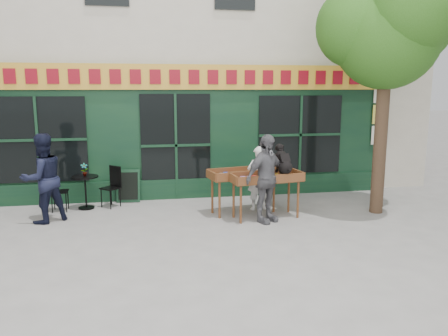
{
  "coord_description": "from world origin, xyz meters",
  "views": [
    {
      "loc": [
        -0.73,
        -8.38,
        2.74
      ],
      "look_at": [
        0.87,
        0.5,
        1.08
      ],
      "focal_mm": 35.0,
      "sensor_mm": 36.0,
      "label": 1
    }
  ],
  "objects": [
    {
      "name": "bistro_chair_left",
      "position": [
        -2.76,
        1.65,
        0.56
      ],
      "size": [
        0.37,
        0.37,
        0.95
      ],
      "rotation": [
        0.0,
        0.0,
        1.6
      ],
      "color": "black",
      "rests_on": "ground"
    },
    {
      "name": "book_cart_right",
      "position": [
        1.36,
        0.8,
        0.82
      ],
      "size": [
        1.59,
        0.91,
        0.99
      ],
      "rotation": [
        0.0,
        0.0,
        0.2
      ],
      "color": "brown",
      "rests_on": "ground"
    },
    {
      "name": "street_tree",
      "position": [
        4.34,
        0.36,
        4.11
      ],
      "size": [
        3.05,
        2.9,
        5.6
      ],
      "color": "#382619",
      "rests_on": "ground"
    },
    {
      "name": "bistro_chair_right",
      "position": [
        -1.51,
        1.87,
        0.56
      ],
      "size": [
        0.51,
        0.51,
        0.95
      ],
      "rotation": [
        0.0,
        0.0,
        -0.76
      ],
      "color": "black",
      "rests_on": "ground"
    },
    {
      "name": "woman",
      "position": [
        1.75,
        0.98,
        0.73
      ],
      "size": [
        0.58,
        0.42,
        1.46
      ],
      "primitive_type": "imported",
      "rotation": [
        0.0,
        0.0,
        3.28
      ],
      "color": "silver",
      "rests_on": "ground"
    },
    {
      "name": "bistro_table",
      "position": [
        -2.12,
        1.75,
        0.54
      ],
      "size": [
        0.6,
        0.6,
        0.76
      ],
      "color": "black",
      "rests_on": "ground"
    },
    {
      "name": "dog",
      "position": [
        2.1,
        0.28,
        1.29
      ],
      "size": [
        0.42,
        0.64,
        0.6
      ],
      "primitive_type": null,
      "rotation": [
        0.0,
        0.0,
        0.14
      ],
      "color": "black",
      "rests_on": "book_cart_center"
    },
    {
      "name": "ground",
      "position": [
        0.0,
        0.0,
        0.0
      ],
      "size": [
        80.0,
        80.0,
        0.0
      ],
      "primitive_type": "plane",
      "color": "slate",
      "rests_on": "ground"
    },
    {
      "name": "chalkboard",
      "position": [
        -1.19,
        2.19,
        0.4
      ],
      "size": [
        0.57,
        0.24,
        0.79
      ],
      "rotation": [
        0.0,
        0.0,
        -0.09
      ],
      "color": "black",
      "rests_on": "ground"
    },
    {
      "name": "man_left",
      "position": [
        -2.82,
        0.85,
        0.92
      ],
      "size": [
        1.14,
        1.09,
        1.84
      ],
      "primitive_type": "imported",
      "rotation": [
        0.0,
        0.0,
        3.78
      ],
      "color": "black",
      "rests_on": "ground"
    },
    {
      "name": "potted_plant",
      "position": [
        -2.12,
        1.75,
        0.92
      ],
      "size": [
        0.18,
        0.15,
        0.3
      ],
      "primitive_type": "imported",
      "rotation": [
        0.0,
        0.0,
        0.29
      ],
      "color": "gray",
      "rests_on": "bistro_table"
    },
    {
      "name": "man_right",
      "position": [
        1.66,
        0.05,
        0.91
      ],
      "size": [
        1.14,
        0.94,
        1.82
      ],
      "primitive_type": "imported",
      "rotation": [
        0.0,
        0.0,
        0.55
      ],
      "color": "#525156",
      "rests_on": "ground"
    },
    {
      "name": "book_cart_center",
      "position": [
        1.75,
        0.33,
        0.82
      ],
      "size": [
        1.57,
        0.82,
        0.99
      ],
      "rotation": [
        0.0,
        0.0,
        0.14
      ],
      "color": "brown",
      "rests_on": "ground"
    },
    {
      "name": "building",
      "position": [
        0.0,
        5.97,
        4.97
      ],
      "size": [
        14.0,
        7.26,
        10.0
      ],
      "color": "beige",
      "rests_on": "ground"
    }
  ]
}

